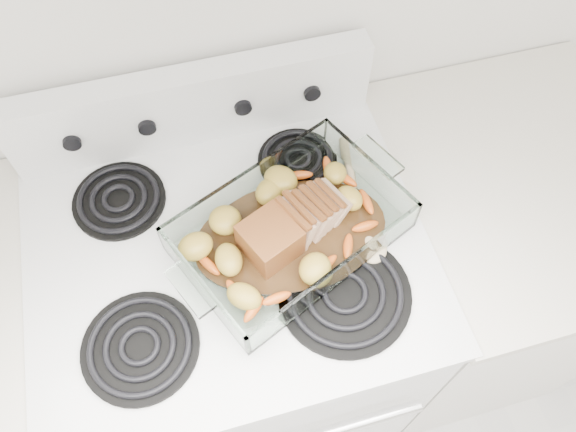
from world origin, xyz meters
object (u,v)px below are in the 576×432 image
object	(u,v)px
electric_range	(243,325)
pork_roast	(284,227)
counter_right	(471,268)
baking_dish	(291,232)

from	to	relation	value
electric_range	pork_roast	world-z (taller)	electric_range
counter_right	baking_dish	xyz separation A→B (m)	(-0.54, -0.02, 0.50)
electric_range	pork_roast	size ratio (longest dim) A/B	5.15
baking_dish	pork_roast	world-z (taller)	pork_roast
counter_right	baking_dish	world-z (taller)	baking_dish
pork_roast	counter_right	bearing A→B (deg)	-14.79
pork_roast	baking_dish	bearing A→B (deg)	-16.76
baking_dish	electric_range	bearing A→B (deg)	147.05
electric_range	baking_dish	distance (m)	0.50
counter_right	pork_roast	bearing A→B (deg)	-178.03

